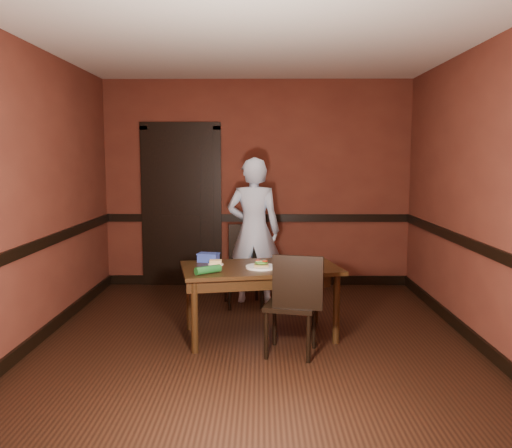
{
  "coord_description": "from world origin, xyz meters",
  "views": [
    {
      "loc": [
        0.05,
        -4.88,
        1.69
      ],
      "look_at": [
        0.0,
        0.35,
        1.05
      ],
      "focal_mm": 38.0,
      "sensor_mm": 36.0,
      "label": 1
    }
  ],
  "objects_px": {
    "chair_near": "(291,303)",
    "person": "(254,231)",
    "dining_table": "(260,301)",
    "sandwich_plate": "(261,266)",
    "chair_far": "(243,266)",
    "sauce_jar": "(296,263)",
    "food_tub": "(208,257)",
    "cheese_saucer": "(216,263)"
  },
  "relations": [
    {
      "from": "chair_near",
      "to": "chair_far",
      "type": "bearing_deg",
      "value": -60.76
    },
    {
      "from": "dining_table",
      "to": "sauce_jar",
      "type": "xyz_separation_m",
      "value": [
        0.33,
        -0.07,
        0.38
      ]
    },
    {
      "from": "chair_far",
      "to": "person",
      "type": "bearing_deg",
      "value": 43.67
    },
    {
      "from": "cheese_saucer",
      "to": "dining_table",
      "type": "bearing_deg",
      "value": -8.61
    },
    {
      "from": "person",
      "to": "chair_near",
      "type": "bearing_deg",
      "value": 105.96
    },
    {
      "from": "chair_near",
      "to": "person",
      "type": "bearing_deg",
      "value": -65.85
    },
    {
      "from": "chair_far",
      "to": "sandwich_plate",
      "type": "distance_m",
      "value": 1.22
    },
    {
      "from": "dining_table",
      "to": "chair_near",
      "type": "distance_m",
      "value": 0.54
    },
    {
      "from": "chair_near",
      "to": "sauce_jar",
      "type": "height_order",
      "value": "chair_near"
    },
    {
      "from": "chair_near",
      "to": "sauce_jar",
      "type": "bearing_deg",
      "value": -86.23
    },
    {
      "from": "chair_near",
      "to": "sandwich_plate",
      "type": "height_order",
      "value": "chair_near"
    },
    {
      "from": "sandwich_plate",
      "to": "food_tub",
      "type": "height_order",
      "value": "food_tub"
    },
    {
      "from": "dining_table",
      "to": "food_tub",
      "type": "bearing_deg",
      "value": 145.74
    },
    {
      "from": "sauce_jar",
      "to": "food_tub",
      "type": "bearing_deg",
      "value": 161.12
    },
    {
      "from": "dining_table",
      "to": "food_tub",
      "type": "height_order",
      "value": "food_tub"
    },
    {
      "from": "chair_near",
      "to": "person",
      "type": "distance_m",
      "value": 1.79
    },
    {
      "from": "chair_far",
      "to": "food_tub",
      "type": "height_order",
      "value": "chair_far"
    },
    {
      "from": "food_tub",
      "to": "person",
      "type": "bearing_deg",
      "value": 80.92
    },
    {
      "from": "sandwich_plate",
      "to": "chair_far",
      "type": "bearing_deg",
      "value": 99.79
    },
    {
      "from": "person",
      "to": "sauce_jar",
      "type": "bearing_deg",
      "value": 111.61
    },
    {
      "from": "dining_table",
      "to": "person",
      "type": "relative_size",
      "value": 0.85
    },
    {
      "from": "dining_table",
      "to": "sauce_jar",
      "type": "bearing_deg",
      "value": -23.44
    },
    {
      "from": "sauce_jar",
      "to": "sandwich_plate",
      "type": "bearing_deg",
      "value": -177.18
    },
    {
      "from": "dining_table",
      "to": "sandwich_plate",
      "type": "distance_m",
      "value": 0.37
    },
    {
      "from": "sauce_jar",
      "to": "food_tub",
      "type": "distance_m",
      "value": 0.88
    },
    {
      "from": "sandwich_plate",
      "to": "sauce_jar",
      "type": "xyz_separation_m",
      "value": [
        0.32,
        0.02,
        0.02
      ]
    },
    {
      "from": "food_tub",
      "to": "sandwich_plate",
      "type": "bearing_deg",
      "value": -16.85
    },
    {
      "from": "cheese_saucer",
      "to": "food_tub",
      "type": "bearing_deg",
      "value": 119.04
    },
    {
      "from": "sandwich_plate",
      "to": "sauce_jar",
      "type": "bearing_deg",
      "value": 2.82
    },
    {
      "from": "chair_far",
      "to": "chair_near",
      "type": "height_order",
      "value": "chair_far"
    },
    {
      "from": "chair_far",
      "to": "person",
      "type": "height_order",
      "value": "person"
    },
    {
      "from": "chair_far",
      "to": "food_tub",
      "type": "distance_m",
      "value": 0.97
    },
    {
      "from": "sandwich_plate",
      "to": "sauce_jar",
      "type": "relative_size",
      "value": 3.39
    },
    {
      "from": "chair_near",
      "to": "sandwich_plate",
      "type": "relative_size",
      "value": 3.12
    },
    {
      "from": "chair_far",
      "to": "dining_table",
      "type": "bearing_deg",
      "value": -90.2
    },
    {
      "from": "dining_table",
      "to": "food_tub",
      "type": "distance_m",
      "value": 0.67
    },
    {
      "from": "chair_near",
      "to": "sauce_jar",
      "type": "distance_m",
      "value": 0.48
    },
    {
      "from": "chair_near",
      "to": "cheese_saucer",
      "type": "height_order",
      "value": "chair_near"
    },
    {
      "from": "dining_table",
      "to": "chair_far",
      "type": "relative_size",
      "value": 1.58
    },
    {
      "from": "chair_near",
      "to": "sandwich_plate",
      "type": "xyz_separation_m",
      "value": [
        -0.26,
        0.37,
        0.25
      ]
    },
    {
      "from": "sandwich_plate",
      "to": "cheese_saucer",
      "type": "height_order",
      "value": "sandwich_plate"
    },
    {
      "from": "chair_far",
      "to": "chair_near",
      "type": "xyz_separation_m",
      "value": [
        0.46,
        -1.55,
        -0.01
      ]
    }
  ]
}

